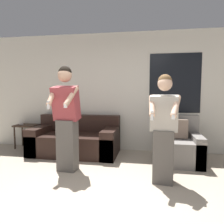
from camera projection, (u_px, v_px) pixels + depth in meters
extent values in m
plane|color=tan|center=(90.00, 206.00, 2.63)|extent=(14.00, 14.00, 0.00)
cube|color=beige|center=(120.00, 92.00, 5.07)|extent=(6.46, 0.06, 2.70)
cube|color=black|center=(175.00, 83.00, 4.80)|extent=(1.10, 0.01, 1.30)
cube|color=black|center=(75.00, 144.00, 4.77)|extent=(1.87, 0.97, 0.45)
cube|color=black|center=(80.00, 123.00, 5.10)|extent=(1.87, 0.22, 0.37)
cube|color=black|center=(41.00, 139.00, 4.90)|extent=(0.28, 0.97, 0.59)
cube|color=black|center=(111.00, 142.00, 4.63)|extent=(0.28, 0.97, 0.59)
cube|color=slate|center=(178.00, 151.00, 4.20)|extent=(0.85, 0.87, 0.46)
cube|color=slate|center=(176.00, 125.00, 4.48)|extent=(0.85, 0.20, 0.43)
cube|color=slate|center=(160.00, 148.00, 4.25)|extent=(0.18, 0.87, 0.56)
cube|color=slate|center=(196.00, 149.00, 4.13)|extent=(0.18, 0.87, 0.56)
cube|color=#7A6656|center=(178.00, 129.00, 4.22)|extent=(0.36, 0.14, 0.36)
cube|color=#332319|center=(27.00, 125.00, 5.27)|extent=(0.53, 0.40, 0.04)
cylinder|color=#332319|center=(15.00, 138.00, 5.17)|extent=(0.04, 0.04, 0.53)
cylinder|color=#332319|center=(32.00, 139.00, 5.10)|extent=(0.04, 0.04, 0.53)
cylinder|color=#332319|center=(22.00, 135.00, 5.49)|extent=(0.04, 0.04, 0.53)
cylinder|color=#332319|center=(39.00, 136.00, 5.41)|extent=(0.04, 0.04, 0.53)
cube|color=beige|center=(21.00, 122.00, 5.26)|extent=(0.10, 0.02, 0.17)
cube|color=#56514C|center=(68.00, 145.00, 3.78)|extent=(0.34, 0.27, 0.89)
cube|color=#99383D|center=(66.00, 103.00, 3.68)|extent=(0.45, 0.36, 0.60)
sphere|color=tan|center=(65.00, 75.00, 3.62)|extent=(0.23, 0.23, 0.23)
sphere|color=black|center=(65.00, 73.00, 3.62)|extent=(0.22, 0.22, 0.22)
cylinder|color=tan|center=(52.00, 96.00, 3.57)|extent=(0.11, 0.36, 0.33)
cube|color=white|center=(48.00, 105.00, 3.44)|extent=(0.04, 0.04, 0.13)
cylinder|color=tan|center=(71.00, 96.00, 3.48)|extent=(0.17, 0.36, 0.33)
cube|color=white|center=(65.00, 105.00, 3.36)|extent=(0.05, 0.04, 0.08)
cube|color=#56514C|center=(163.00, 156.00, 3.27)|extent=(0.33, 0.28, 0.80)
cube|color=#ADA89E|center=(164.00, 113.00, 3.19)|extent=(0.43, 0.33, 0.54)
sphere|color=#DBAD8E|center=(165.00, 84.00, 3.14)|extent=(0.21, 0.21, 0.21)
sphere|color=brown|center=(165.00, 81.00, 3.14)|extent=(0.20, 0.20, 0.20)
cylinder|color=#DBAD8E|center=(152.00, 106.00, 3.09)|extent=(0.09, 0.36, 0.31)
cube|color=white|center=(152.00, 115.00, 2.95)|extent=(0.04, 0.04, 0.13)
cylinder|color=#DBAD8E|center=(176.00, 106.00, 2.99)|extent=(0.18, 0.36, 0.31)
cube|color=white|center=(173.00, 116.00, 2.86)|extent=(0.05, 0.04, 0.08)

